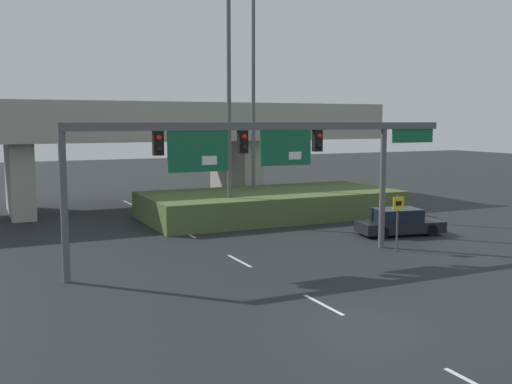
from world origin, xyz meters
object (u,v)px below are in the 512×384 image
(speed_limit_sign, at_px, (398,215))
(parked_sedan_near_right, at_px, (399,223))
(signal_gantry, at_px, (263,148))
(highway_light_pole_far, at_px, (229,59))
(highway_light_pole_near, at_px, (253,75))

(speed_limit_sign, distance_m, parked_sedan_near_right, 4.29)
(speed_limit_sign, relative_size, parked_sedan_near_right, 0.55)
(signal_gantry, height_order, parked_sedan_near_right, signal_gantry)
(signal_gantry, relative_size, speed_limit_sign, 6.77)
(signal_gantry, distance_m, highway_light_pole_far, 10.26)
(signal_gantry, xyz_separation_m, speed_limit_sign, (6.42, -0.94, -3.15))
(highway_light_pole_near, distance_m, highway_light_pole_far, 4.50)
(highway_light_pole_far, bearing_deg, signal_gantry, -103.96)
(signal_gantry, height_order, highway_light_pole_near, highway_light_pole_near)
(speed_limit_sign, xyz_separation_m, parked_sedan_near_right, (2.67, 3.20, -1.04))
(highway_light_pole_near, height_order, parked_sedan_near_right, highway_light_pole_near)
(speed_limit_sign, bearing_deg, parked_sedan_near_right, 50.18)
(parked_sedan_near_right, bearing_deg, highway_light_pole_far, 146.70)
(signal_gantry, xyz_separation_m, parked_sedan_near_right, (9.09, 2.26, -4.19))
(speed_limit_sign, relative_size, highway_light_pole_near, 0.15)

